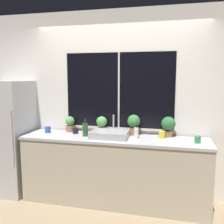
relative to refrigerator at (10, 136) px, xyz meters
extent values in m
plane|color=#937F60|center=(1.65, -0.31, -0.85)|extent=(14.00, 14.00, 0.00)
cube|color=silver|center=(1.65, 0.32, 0.50)|extent=(8.00, 0.06, 2.70)
cube|color=black|center=(1.65, 0.28, 0.71)|extent=(1.59, 0.01, 1.09)
cube|color=beige|center=(1.65, 0.27, 0.71)|extent=(0.02, 0.01, 1.09)
cube|color=beige|center=(1.65, 0.27, 0.15)|extent=(1.65, 0.04, 0.03)
cube|color=silver|center=(-0.60, 1.19, 0.50)|extent=(0.06, 7.00, 2.70)
cube|color=#B2A893|center=(1.65, -0.03, -0.40)|extent=(2.53, 0.56, 0.90)
cube|color=#ADADB2|center=(1.65, -0.03, 0.07)|extent=(2.56, 0.58, 0.03)
cube|color=#B7B7BC|center=(0.00, 0.00, 0.00)|extent=(0.64, 0.68, 1.69)
cylinder|color=silver|center=(0.29, -0.35, 0.08)|extent=(0.02, 0.02, 0.76)
cube|color=#ADADB2|center=(1.59, -0.04, 0.13)|extent=(0.50, 0.38, 0.09)
cylinder|color=#B7B7BC|center=(1.59, 0.18, 0.10)|extent=(0.04, 0.04, 0.03)
cylinder|color=#B7B7BC|center=(1.59, 0.18, 0.24)|extent=(0.02, 0.02, 0.25)
cylinder|color=#9E6B4C|center=(0.92, 0.18, 0.13)|extent=(0.13, 0.13, 0.09)
sphere|color=#569951|center=(0.92, 0.18, 0.25)|extent=(0.14, 0.14, 0.14)
cylinder|color=#9E6B4C|center=(1.41, 0.18, 0.13)|extent=(0.11, 0.11, 0.09)
sphere|color=#569951|center=(1.41, 0.18, 0.26)|extent=(0.16, 0.16, 0.16)
cylinder|color=#9E6B4C|center=(1.88, 0.18, 0.14)|extent=(0.12, 0.12, 0.11)
sphere|color=#387A3D|center=(1.88, 0.18, 0.29)|extent=(0.18, 0.18, 0.18)
cylinder|color=#9E6B4C|center=(2.36, 0.18, 0.13)|extent=(0.11, 0.11, 0.09)
sphere|color=#2D6638|center=(2.36, 0.18, 0.27)|extent=(0.19, 0.19, 0.19)
cylinder|color=white|center=(1.95, -0.01, 0.16)|extent=(0.06, 0.06, 0.15)
cylinder|color=black|center=(1.95, -0.01, 0.25)|extent=(0.03, 0.03, 0.04)
cylinder|color=#235128|center=(1.24, -0.05, 0.18)|extent=(0.07, 0.07, 0.18)
cylinder|color=black|center=(1.24, -0.05, 0.29)|extent=(0.03, 0.03, 0.05)
cylinder|color=#3351AD|center=(0.63, 0.03, 0.13)|extent=(0.08, 0.08, 0.09)
cylinder|color=gold|center=(2.28, 0.08, 0.13)|extent=(0.09, 0.09, 0.09)
cylinder|color=#38844C|center=(2.73, -0.07, 0.13)|extent=(0.08, 0.08, 0.09)
cylinder|color=black|center=(1.04, 0.07, 0.13)|extent=(0.08, 0.08, 0.08)
camera|label=1|loc=(2.38, -3.27, 0.91)|focal=40.00mm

